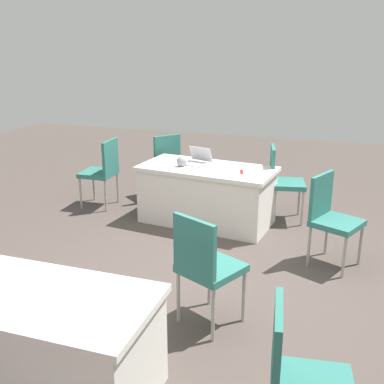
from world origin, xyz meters
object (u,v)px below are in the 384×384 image
at_px(chair_tucked_left, 163,162).
at_px(laptop_silver, 197,161).
at_px(scissors_red, 242,172).
at_px(table_mid_left, 45,344).
at_px(chair_tucked_right, 103,169).
at_px(chair_back_row, 331,215).
at_px(table_foreground, 207,195).
at_px(chair_by_pillar, 282,178).
at_px(chair_near_front, 299,377).
at_px(yarn_ball, 182,161).
at_px(chair_aisle, 205,263).

relative_size(chair_tucked_left, laptop_silver, 2.52).
bearing_deg(chair_tucked_left, scissors_red, -83.14).
xyz_separation_m(table_mid_left, scissors_red, (-0.58, -3.15, 0.37)).
xyz_separation_m(chair_tucked_right, laptop_silver, (-1.37, 0.02, 0.23)).
bearing_deg(chair_tucked_right, chair_back_row, -107.21).
distance_m(table_mid_left, laptop_silver, 3.38).
bearing_deg(chair_tucked_right, table_mid_left, -159.02).
height_order(table_mid_left, laptop_silver, laptop_silver).
height_order(table_foreground, chair_back_row, chair_back_row).
xyz_separation_m(table_mid_left, chair_tucked_left, (0.77, -3.99, 0.18)).
xyz_separation_m(chair_tucked_right, chair_by_pillar, (-2.42, -0.26, 0.01)).
xyz_separation_m(chair_near_front, chair_back_row, (-0.05, -2.54, 0.00)).
distance_m(table_foreground, yarn_ball, 0.53).
distance_m(chair_by_pillar, scissors_red, 0.67).
relative_size(table_foreground, laptop_silver, 4.61).
relative_size(chair_near_front, scissors_red, 5.26).
relative_size(chair_tucked_right, chair_aisle, 0.98).
bearing_deg(chair_tucked_left, chair_tucked_right, 172.09).
bearing_deg(chair_near_front, chair_back_row, 170.95).
relative_size(chair_tucked_left, yarn_ball, 7.47).
height_order(chair_tucked_left, chair_by_pillar, chair_by_pillar).
bearing_deg(scissors_red, chair_by_pillar, 124.16).
height_order(chair_aisle, laptop_silver, chair_aisle).
bearing_deg(chair_aisle, chair_tucked_left, 143.27).
relative_size(table_mid_left, laptop_silver, 3.87).
xyz_separation_m(table_foreground, chair_tucked_left, (0.89, -0.74, 0.18)).
xyz_separation_m(table_foreground, yarn_ball, (0.31, 0.07, 0.43)).
relative_size(laptop_silver, yarn_ball, 2.96).
bearing_deg(table_mid_left, chair_aisle, -125.84).
xyz_separation_m(chair_by_pillar, yarn_ball, (1.19, 0.46, 0.24)).
height_order(laptop_silver, yarn_ball, laptop_silver).
xyz_separation_m(table_mid_left, yarn_ball, (0.19, -3.18, 0.43)).
bearing_deg(chair_near_front, table_mid_left, -98.13).
relative_size(chair_near_front, laptop_silver, 2.49).
xyz_separation_m(chair_tucked_left, chair_tucked_right, (0.65, 0.62, -0.00)).
height_order(chair_aisle, chair_by_pillar, chair_aisle).
height_order(chair_near_front, laptop_silver, chair_near_front).
xyz_separation_m(table_mid_left, chair_back_row, (-1.66, -2.53, 0.18)).
bearing_deg(yarn_ball, chair_by_pillar, -158.75).
xyz_separation_m(table_foreground, chair_back_row, (-1.53, 0.71, 0.18)).
distance_m(table_foreground, chair_back_row, 1.70).
relative_size(chair_by_pillar, laptop_silver, 2.54).
bearing_deg(table_foreground, yarn_ball, 12.66).
height_order(table_mid_left, chair_by_pillar, chair_by_pillar).
bearing_deg(chair_by_pillar, table_foreground, -77.87).
bearing_deg(chair_aisle, laptop_silver, 135.19).
relative_size(table_foreground, yarn_ball, 13.68).
height_order(chair_back_row, scissors_red, chair_back_row).
distance_m(chair_tucked_left, yarn_ball, 1.03).
height_order(chair_tucked_right, chair_aisle, chair_aisle).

